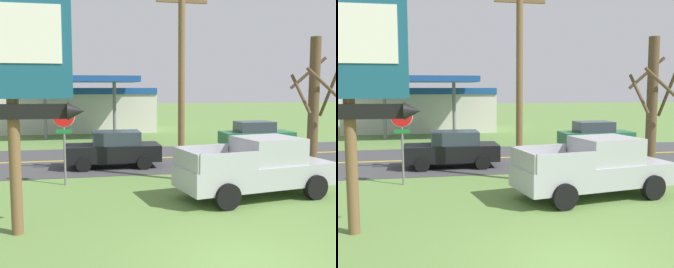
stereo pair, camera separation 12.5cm
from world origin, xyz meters
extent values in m
plane|color=#5B7F3D|center=(0.00, 0.00, 0.00)|extent=(180.00, 180.00, 0.00)
cube|color=#3D3D3F|center=(0.00, 13.00, 0.01)|extent=(140.00, 8.00, 0.02)
cube|color=gold|center=(0.00, 13.00, 0.02)|extent=(126.00, 0.20, 0.01)
cylinder|color=brown|center=(-4.81, 2.77, 3.01)|extent=(0.28, 0.28, 6.03)
cube|color=#19516B|center=(-4.81, 2.59, 4.52)|extent=(2.83, 0.16, 2.41)
cube|color=white|center=(-4.81, 2.50, 4.81)|extent=(2.37, 0.03, 1.35)
cube|color=black|center=(-4.81, 2.59, 3.02)|extent=(2.54, 0.12, 0.36)
cone|color=black|center=(-3.34, 2.59, 3.02)|extent=(0.40, 0.44, 0.44)
cylinder|color=slate|center=(-3.90, 7.87, 1.10)|extent=(0.08, 0.08, 2.20)
cylinder|color=red|center=(-3.90, 7.84, 2.55)|extent=(0.76, 0.03, 0.76)
cylinder|color=white|center=(-3.90, 7.86, 2.55)|extent=(0.80, 0.01, 0.80)
cube|color=#19722D|center=(-3.90, 7.84, 2.00)|extent=(0.56, 0.03, 0.14)
cylinder|color=brown|center=(0.52, 7.95, 4.06)|extent=(0.26, 0.26, 8.12)
cube|color=brown|center=(0.52, 7.95, 6.82)|extent=(1.95, 0.12, 0.12)
cylinder|color=brown|center=(5.34, 6.65, 2.73)|extent=(0.40, 0.40, 5.47)
cylinder|color=brown|center=(5.97, 6.62, 3.43)|extent=(0.18, 1.35, 1.93)
cylinder|color=brown|center=(5.45, 7.31, 4.15)|extent=(1.41, 0.35, 1.27)
cylinder|color=brown|center=(4.76, 6.58, 3.36)|extent=(0.27, 1.27, 1.48)
cylinder|color=brown|center=(5.35, 5.91, 3.67)|extent=(1.55, 0.13, 1.29)
cube|color=beige|center=(-3.49, 28.16, 1.80)|extent=(12.00, 6.00, 3.60)
cube|color=#19478C|center=(-3.49, 25.11, 3.35)|extent=(12.00, 0.12, 0.50)
cube|color=#19478C|center=(-3.49, 22.16, 4.20)|extent=(8.00, 5.00, 0.40)
cylinder|color=slate|center=(-5.89, 22.16, 2.10)|extent=(0.24, 0.24, 4.20)
cylinder|color=slate|center=(-1.09, 22.16, 2.10)|extent=(0.24, 0.24, 4.20)
cube|color=#A8AAAF|center=(2.33, 4.93, 0.76)|extent=(5.46, 2.85, 0.72)
cube|color=#A8AAAF|center=(2.78, 5.01, 1.54)|extent=(2.19, 2.11, 0.84)
cube|color=#28333D|center=(3.65, 5.17, 1.54)|extent=(0.39, 1.65, 0.71)
cube|color=#A8AAAF|center=(0.67, 5.57, 1.40)|extent=(1.94, 0.46, 0.56)
cube|color=#A8AAAF|center=(0.99, 3.76, 1.40)|extent=(1.94, 0.46, 0.56)
cube|color=#A8AAAF|center=(-0.13, 4.49, 1.40)|extent=(0.45, 1.87, 0.56)
cylinder|color=black|center=(3.75, 6.18, 0.40)|extent=(0.84, 0.42, 0.80)
cylinder|color=black|center=(4.09, 4.25, 0.40)|extent=(0.84, 0.42, 0.80)
cylinder|color=black|center=(0.57, 5.61, 0.40)|extent=(0.84, 0.42, 0.80)
cylinder|color=black|center=(0.92, 3.69, 0.40)|extent=(0.84, 0.42, 0.80)
cube|color=black|center=(-1.94, 11.00, 0.68)|extent=(4.20, 1.76, 0.72)
cube|color=#2D3842|center=(-1.79, 11.00, 1.34)|extent=(2.10, 1.56, 0.60)
cylinder|color=black|center=(-3.24, 10.12, 0.32)|extent=(0.64, 0.24, 0.64)
cylinder|color=black|center=(-3.24, 11.88, 0.32)|extent=(0.64, 0.24, 0.64)
cylinder|color=black|center=(-0.64, 10.12, 0.32)|extent=(0.64, 0.24, 0.64)
cylinder|color=black|center=(-0.64, 11.88, 0.32)|extent=(0.64, 0.24, 0.64)
cube|color=#1E6038|center=(6.70, 15.00, 0.68)|extent=(4.20, 1.76, 0.72)
cube|color=#2D3842|center=(6.55, 15.00, 1.34)|extent=(2.10, 1.56, 0.60)
cylinder|color=black|center=(8.01, 15.88, 0.32)|extent=(0.64, 0.24, 0.64)
cylinder|color=black|center=(8.01, 14.12, 0.32)|extent=(0.64, 0.24, 0.64)
cylinder|color=black|center=(5.40, 15.88, 0.32)|extent=(0.64, 0.24, 0.64)
cylinder|color=black|center=(5.40, 14.12, 0.32)|extent=(0.64, 0.24, 0.64)
camera|label=1|loc=(-3.10, -7.57, 3.56)|focal=44.12mm
camera|label=2|loc=(-2.98, -7.59, 3.56)|focal=44.12mm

